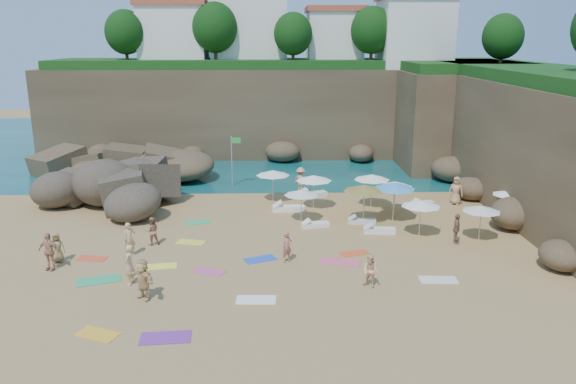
{
  "coord_description": "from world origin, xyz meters",
  "views": [
    {
      "loc": [
        1.13,
        -28.51,
        10.64
      ],
      "look_at": [
        2.0,
        3.0,
        2.0
      ],
      "focal_mm": 35.0,
      "sensor_mm": 36.0,
      "label": 1
    }
  ],
  "objects_px": {
    "person_stand_6": "(129,265)",
    "person_stand_3": "(457,229)",
    "person_stand_0": "(130,239)",
    "person_stand_5": "(131,193)",
    "lounger_0": "(312,195)",
    "person_stand_1": "(152,231)",
    "parasol_2": "(395,184)",
    "parasol_0": "(273,173)",
    "rock_outcrop": "(111,210)",
    "flag_pole": "(233,154)",
    "person_stand_2": "(301,181)",
    "person_stand_4": "(456,191)",
    "parasol_1": "(314,178)"
  },
  "relations": [
    {
      "from": "person_stand_0",
      "to": "person_stand_5",
      "type": "distance_m",
      "value": 9.3
    },
    {
      "from": "flag_pole",
      "to": "person_stand_2",
      "type": "relative_size",
      "value": 1.98
    },
    {
      "from": "rock_outcrop",
      "to": "person_stand_2",
      "type": "xyz_separation_m",
      "value": [
        12.42,
        3.69,
        0.94
      ]
    },
    {
      "from": "lounger_0",
      "to": "rock_outcrop",
      "type": "bearing_deg",
      "value": 170.57
    },
    {
      "from": "person_stand_0",
      "to": "person_stand_4",
      "type": "xyz_separation_m",
      "value": [
        19.34,
        8.62,
        0.07
      ]
    },
    {
      "from": "flag_pole",
      "to": "parasol_1",
      "type": "relative_size",
      "value": 1.61
    },
    {
      "from": "person_stand_1",
      "to": "person_stand_5",
      "type": "distance_m",
      "value": 8.05
    },
    {
      "from": "parasol_2",
      "to": "person_stand_5",
      "type": "height_order",
      "value": "parasol_2"
    },
    {
      "from": "lounger_0",
      "to": "person_stand_3",
      "type": "height_order",
      "value": "person_stand_3"
    },
    {
      "from": "flag_pole",
      "to": "person_stand_6",
      "type": "height_order",
      "value": "flag_pole"
    },
    {
      "from": "parasol_1",
      "to": "person_stand_2",
      "type": "xyz_separation_m",
      "value": [
        -0.64,
        3.63,
        -1.07
      ]
    },
    {
      "from": "flag_pole",
      "to": "person_stand_2",
      "type": "xyz_separation_m",
      "value": [
        4.89,
        -2.26,
        -1.44
      ]
    },
    {
      "from": "rock_outcrop",
      "to": "parasol_2",
      "type": "distance_m",
      "value": 18.2
    },
    {
      "from": "person_stand_4",
      "to": "person_stand_5",
      "type": "height_order",
      "value": "person_stand_4"
    },
    {
      "from": "person_stand_3",
      "to": "person_stand_4",
      "type": "height_order",
      "value": "person_stand_4"
    },
    {
      "from": "lounger_0",
      "to": "person_stand_6",
      "type": "height_order",
      "value": "person_stand_6"
    },
    {
      "from": "lounger_0",
      "to": "person_stand_1",
      "type": "relative_size",
      "value": 1.32
    },
    {
      "from": "person_stand_0",
      "to": "parasol_1",
      "type": "bearing_deg",
      "value": -0.32
    },
    {
      "from": "person_stand_1",
      "to": "lounger_0",
      "type": "bearing_deg",
      "value": -150.84
    },
    {
      "from": "rock_outcrop",
      "to": "parasol_1",
      "type": "relative_size",
      "value": 3.43
    },
    {
      "from": "rock_outcrop",
      "to": "parasol_0",
      "type": "relative_size",
      "value": 3.51
    },
    {
      "from": "parasol_1",
      "to": "person_stand_1",
      "type": "height_order",
      "value": "parasol_1"
    },
    {
      "from": "flag_pole",
      "to": "person_stand_3",
      "type": "bearing_deg",
      "value": -44.6
    },
    {
      "from": "person_stand_0",
      "to": "person_stand_6",
      "type": "distance_m",
      "value": 3.5
    },
    {
      "from": "parasol_0",
      "to": "person_stand_0",
      "type": "relative_size",
      "value": 1.3
    },
    {
      "from": "parasol_2",
      "to": "person_stand_4",
      "type": "height_order",
      "value": "parasol_2"
    },
    {
      "from": "flag_pole",
      "to": "person_stand_6",
      "type": "distance_m",
      "value": 17.68
    },
    {
      "from": "parasol_2",
      "to": "person_stand_3",
      "type": "distance_m",
      "value": 6.01
    },
    {
      "from": "person_stand_5",
      "to": "parasol_2",
      "type": "bearing_deg",
      "value": -34.63
    },
    {
      "from": "lounger_0",
      "to": "person_stand_6",
      "type": "bearing_deg",
      "value": -144.36
    },
    {
      "from": "rock_outcrop",
      "to": "person_stand_2",
      "type": "height_order",
      "value": "person_stand_2"
    },
    {
      "from": "flag_pole",
      "to": "person_stand_4",
      "type": "relative_size",
      "value": 1.99
    },
    {
      "from": "parasol_2",
      "to": "lounger_0",
      "type": "relative_size",
      "value": 1.07
    },
    {
      "from": "parasol_0",
      "to": "person_stand_1",
      "type": "relative_size",
      "value": 1.47
    },
    {
      "from": "flag_pole",
      "to": "parasol_1",
      "type": "xyz_separation_m",
      "value": [
        5.53,
        -5.89,
        -0.37
      ]
    },
    {
      "from": "person_stand_1",
      "to": "person_stand_3",
      "type": "relative_size",
      "value": 0.94
    },
    {
      "from": "rock_outcrop",
      "to": "person_stand_4",
      "type": "bearing_deg",
      "value": 1.79
    },
    {
      "from": "rock_outcrop",
      "to": "person_stand_5",
      "type": "xyz_separation_m",
      "value": [
        1.08,
        1.14,
        0.83
      ]
    },
    {
      "from": "person_stand_2",
      "to": "person_stand_6",
      "type": "distance_m",
      "value": 17.19
    },
    {
      "from": "person_stand_1",
      "to": "person_stand_3",
      "type": "height_order",
      "value": "person_stand_3"
    },
    {
      "from": "lounger_0",
      "to": "person_stand_1",
      "type": "height_order",
      "value": "person_stand_1"
    },
    {
      "from": "rock_outcrop",
      "to": "person_stand_2",
      "type": "relative_size",
      "value": 4.22
    },
    {
      "from": "parasol_2",
      "to": "parasol_1",
      "type": "bearing_deg",
      "value": 167.04
    },
    {
      "from": "rock_outcrop",
      "to": "person_stand_3",
      "type": "relative_size",
      "value": 4.83
    },
    {
      "from": "person_stand_4",
      "to": "person_stand_5",
      "type": "distance_m",
      "value": 21.47
    },
    {
      "from": "person_stand_6",
      "to": "person_stand_3",
      "type": "bearing_deg",
      "value": 112.84
    },
    {
      "from": "rock_outcrop",
      "to": "person_stand_0",
      "type": "relative_size",
      "value": 4.56
    },
    {
      "from": "person_stand_0",
      "to": "person_stand_1",
      "type": "bearing_deg",
      "value": 23.6
    },
    {
      "from": "parasol_0",
      "to": "person_stand_3",
      "type": "relative_size",
      "value": 1.38
    },
    {
      "from": "person_stand_1",
      "to": "person_stand_5",
      "type": "xyz_separation_m",
      "value": [
        -2.92,
        7.5,
        0.06
      ]
    }
  ]
}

